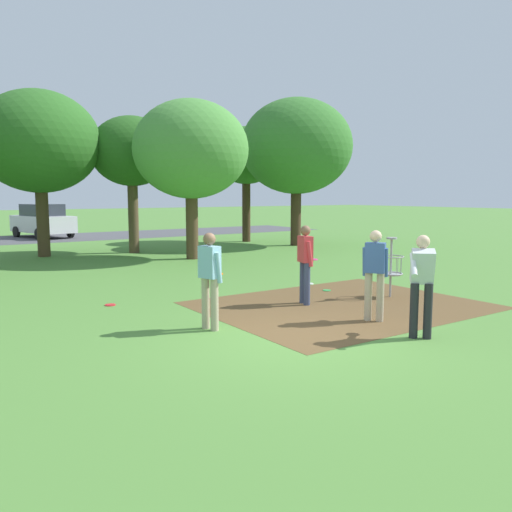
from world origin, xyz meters
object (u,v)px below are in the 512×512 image
Objects in this scene: player_waiting_left at (305,260)px; player_waiting_right at (375,270)px; player_throwing at (422,279)px; frisbee_by_tee at (309,284)px; parked_car_center_right at (43,221)px; tree_far_left at (132,152)px; frisbee_mid_grass at (327,290)px; tree_mid_right at (39,142)px; disc_golf_basket at (389,265)px; player_foreground_watching at (210,275)px; tree_near_right at (246,156)px; frisbee_near_basket at (110,305)px; tree_far_center at (296,147)px; tree_mid_center at (191,150)px.

player_waiting_left is 1.00× the size of player_waiting_right.
player_throwing and player_waiting_right have the same top height.
parked_car_center_right reaches higher than frisbee_by_tee.
tree_far_left is (0.56, 13.61, 3.08)m from player_waiting_right.
tree_mid_right is (-4.14, 11.49, 4.30)m from frisbee_mid_grass.
disc_golf_basket is at bearing -81.52° from frisbee_by_tee.
frisbee_mid_grass is at bearing -105.49° from frisbee_by_tee.
parked_car_center_right is (2.03, 22.50, -0.05)m from player_foreground_watching.
frisbee_by_tee is at bearing -83.02° from parked_car_center_right.
parked_car_center_right reaches higher than frisbee_mid_grass.
tree_near_right is (9.95, 14.05, 3.28)m from player_foreground_watching.
tree_near_right reaches higher than parked_car_center_right.
frisbee_near_basket is at bearing 122.26° from player_throwing.
tree_far_center reaches higher than disc_golf_basket.
player_waiting_left is 15.51m from tree_near_right.
player_throwing is at bearing -88.68° from parked_car_center_right.
player_foreground_watching is 8.53× the size of frisbee_mid_grass.
frisbee_near_basket is 5.28m from frisbee_by_tee.
frisbee_near_basket and frisbee_mid_grass have the same top height.
frisbee_near_basket is 14.86m from tree_far_center.
tree_far_left reaches higher than player_waiting_right.
tree_far_left reaches higher than frisbee_mid_grass.
player_foreground_watching is at bearing 157.28° from player_waiting_right.
player_foreground_watching is 13.51m from tree_mid_right.
tree_far_center is (5.95, 10.88, 3.79)m from disc_golf_basket.
frisbee_by_tee is 1.13× the size of frisbee_mid_grass.
player_waiting_left is 8.53× the size of frisbee_mid_grass.
parked_car_center_right is (-2.79, 22.28, 0.17)m from disc_golf_basket.
disc_golf_basket is at bearing -87.41° from tree_mid_center.
tree_mid_center is at bearing 78.88° from player_waiting_left.
disc_golf_basket is at bearing 50.16° from player_throwing.
frisbee_near_basket is (-5.62, 2.74, -0.74)m from disc_golf_basket.
disc_golf_basket is 0.81× the size of player_foreground_watching.
tree_mid_center is 6.65m from tree_far_center.
tree_mid_center is (-5.53, -4.82, -0.28)m from tree_near_right.
frisbee_by_tee is at bearing 30.31° from player_foreground_watching.
tree_near_right is (5.13, 13.83, 3.49)m from disc_golf_basket.
tree_far_center is 14.82m from parked_car_center_right.
tree_far_left is at bearing 94.18° from frisbee_mid_grass.
parked_car_center_right reaches higher than disc_golf_basket.
parked_car_center_right is at bearing 127.48° from tree_far_center.
player_foreground_watching is at bearing -115.56° from tree_mid_center.
player_waiting_left is 7.58× the size of frisbee_near_basket.
tree_mid_right is at bearing 169.46° from tree_far_center.
player_foreground_watching is 0.30× the size of tree_near_right.
tree_mid_center is at bearing 81.41° from player_waiting_right.
player_waiting_right is at bearing -115.01° from tree_near_right.
frisbee_by_tee is 11.51m from tree_far_center.
tree_far_left reaches higher than frisbee_by_tee.
player_waiting_right is 0.30× the size of tree_near_right.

